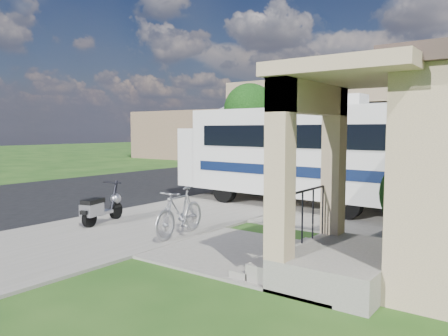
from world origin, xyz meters
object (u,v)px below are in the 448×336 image
Objects in this scene: motorhome at (295,152)px; bicycle at (180,215)px; shrub at (427,191)px; scooter at (100,208)px; garden_hose at (315,252)px; van at (302,153)px; pickup_truck at (254,157)px.

bicycle is at bearing -88.12° from motorhome.
bicycle is at bearing -152.38° from shrub.
garden_hose is at bearing -7.46° from scooter.
scooter is at bearing -72.11° from van.
shrub reaches higher than pickup_truck.
van is 22.70m from garden_hose.
shrub is 0.39× the size of van.
motorhome reaches higher than shrub.
shrub is at bearing 128.69° from pickup_truck.
bicycle is at bearing -171.32° from garden_hose.
shrub reaches higher than garden_hose.
van is at bearing 101.30° from bicycle.
shrub is 7.63m from scooter.
pickup_truck is at bearing -81.51° from van.
bicycle is 21.93m from van.
pickup_truck is (-11.42, 11.42, -0.31)m from shrub.
bicycle is 3.13m from garden_hose.
scooter is 14.73m from pickup_truck.
shrub is (4.52, -2.93, -0.57)m from motorhome.
van is (-7.18, 20.71, 0.31)m from bicycle.
scooter is at bearing 100.69° from pickup_truck.
van is (-4.69, 20.96, 0.39)m from scooter.
bicycle is 15.42m from pickup_truck.
motorhome is at bearing -59.35° from van.
scooter is 21.48m from van.
scooter is at bearing -159.47° from shrub.
pickup_truck is at bearing 135.00° from shrub.
scooter is 4.17× the size of garden_hose.
shrub is at bearing 19.79° from bicycle.
pickup_truck is 1.07× the size of van.
garden_hose is (3.06, 0.47, -0.46)m from bicycle.
shrub is 5.26m from bicycle.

